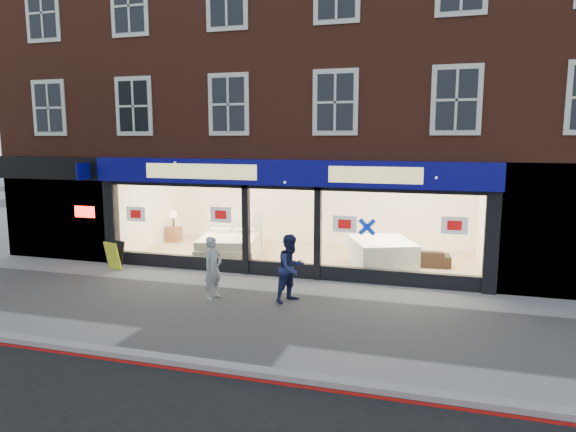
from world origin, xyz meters
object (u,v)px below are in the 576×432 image
at_px(pedestrian_blue, 291,268).
at_px(sofa, 421,257).
at_px(mattress_stack, 382,253).
at_px(display_bed, 230,244).
at_px(pedestrian_grey, 213,268).
at_px(a_board, 115,255).

bearing_deg(pedestrian_blue, sofa, -5.31).
xyz_separation_m(mattress_stack, pedestrian_blue, (-1.75, -3.57, 0.31)).
height_order(display_bed, sofa, display_bed).
bearing_deg(mattress_stack, display_bed, 178.69).
bearing_deg(display_bed, mattress_stack, -13.42).
height_order(sofa, pedestrian_blue, pedestrian_blue).
relative_size(sofa, pedestrian_grey, 1.13).
xyz_separation_m(sofa, pedestrian_blue, (-2.86, -4.05, 0.47)).
height_order(display_bed, a_board, display_bed).
distance_m(display_bed, pedestrian_grey, 4.19).
height_order(display_bed, pedestrian_blue, pedestrian_blue).
distance_m(sofa, pedestrian_grey, 6.46).
relative_size(display_bed, pedestrian_grey, 1.72).
xyz_separation_m(display_bed, pedestrian_grey, (1.25, -3.99, 0.30)).
bearing_deg(a_board, pedestrian_grey, -7.06).
bearing_deg(pedestrian_grey, display_bed, 36.37).
bearing_deg(sofa, pedestrian_grey, 37.22).
bearing_deg(sofa, display_bed, -1.80).
bearing_deg(a_board, sofa, 33.04).
xyz_separation_m(mattress_stack, pedestrian_grey, (-3.64, -3.88, 0.26)).
xyz_separation_m(display_bed, pedestrian_blue, (3.14, -3.68, 0.36)).
relative_size(pedestrian_grey, pedestrian_blue, 0.93).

